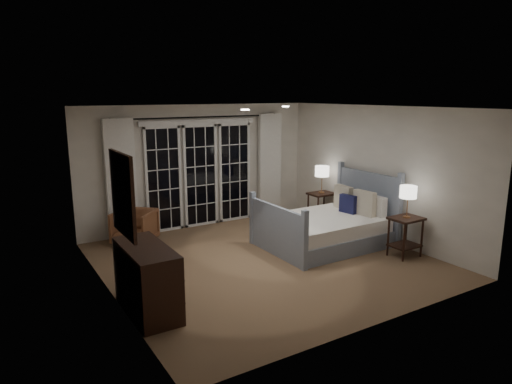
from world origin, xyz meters
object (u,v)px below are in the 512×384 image
bed (327,227)px  lamp_left (408,192)px  lamp_right (322,172)px  nightstand_right (321,203)px  dresser (147,279)px  nightstand_left (405,231)px  armchair (135,227)px

bed → lamp_left: 1.58m
lamp_left → lamp_right: size_ratio=0.95×
lamp_right → nightstand_right: bearing=-153.4°
dresser → nightstand_right: bearing=23.9°
nightstand_left → nightstand_right: size_ratio=1.02×
bed → dresser: size_ratio=1.78×
nightstand_left → nightstand_right: nightstand_left is taller
dresser → nightstand_left: bearing=-4.3°
bed → nightstand_right: (0.79, 1.13, 0.12)m
nightstand_left → armchair: 4.80m
nightstand_left → lamp_right: bearing=88.3°
lamp_right → armchair: bearing=168.7°
lamp_right → dresser: 4.90m
lamp_left → armchair: lamp_left is taller
nightstand_left → armchair: bearing=140.6°
bed → lamp_right: 1.59m
lamp_left → dresser: 4.44m
dresser → lamp_left: bearing=-4.3°
armchair → bed: bearing=11.5°
bed → dresser: bearing=-167.1°
bed → lamp_right: size_ratio=3.80×
bed → lamp_left: bed is taller
lamp_left → armchair: size_ratio=0.77×
lamp_right → dresser: lamp_right is taller
bed → dresser: (-3.65, -0.83, 0.11)m
lamp_left → dresser: lamp_left is taller
bed → lamp_right: (0.79, 1.13, 0.80)m
bed → nightstand_left: size_ratio=3.18×
lamp_right → armchair: 3.93m
nightstand_left → nightstand_right: bearing=88.3°
lamp_left → lamp_right: (0.07, 2.29, 0.01)m
lamp_right → dresser: bearing=-156.1°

